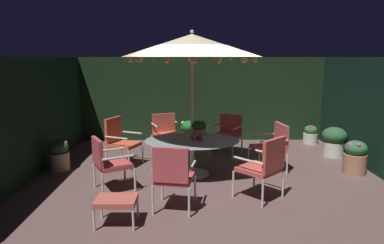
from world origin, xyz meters
name	(u,v)px	position (x,y,z in m)	size (l,w,h in m)	color
ground_plane	(207,177)	(0.00, 0.00, -0.01)	(7.25, 6.63, 0.02)	brown
hedge_backdrop_rear	(201,99)	(0.00, 3.16, 1.14)	(7.25, 0.30, 2.29)	black
hedge_backdrop_left	(22,119)	(-3.47, 0.00, 1.14)	(0.30, 6.63, 2.29)	black
patio_dining_table	(192,146)	(-0.29, 0.13, 0.59)	(1.84, 1.46, 0.71)	silver
patio_umbrella	(192,46)	(-0.29, 0.13, 2.49)	(2.58, 2.58, 2.78)	silver
centerpiece_planter	(199,128)	(-0.15, 0.14, 0.95)	(0.28, 0.28, 0.40)	#AB5E48
patio_chair_north	(173,174)	(-0.59, -1.51, 0.59)	(0.66, 0.66, 1.03)	beige
patio_chair_northeast	(265,164)	(0.86, -1.08, 0.60)	(0.86, 0.86, 1.05)	beige
patio_chair_east	(273,144)	(1.35, 0.40, 0.55)	(0.71, 0.74, 0.96)	silver
patio_chair_southeast	(228,131)	(0.57, 1.54, 0.56)	(0.80, 0.79, 0.94)	beige
patio_chair_south	(166,130)	(-0.90, 1.67, 0.56)	(0.78, 0.74, 0.95)	beige
patio_chair_southwest	(120,139)	(-1.83, 0.79, 0.57)	(0.77, 0.76, 1.02)	silver
patio_chair_west	(108,160)	(-1.75, -0.67, 0.54)	(0.79, 0.79, 0.94)	silver
ottoman_footrest	(116,202)	(-1.36, -1.90, 0.33)	(0.56, 0.41, 0.38)	silver
potted_plant_back_center	(311,134)	(2.92, 2.61, 0.24)	(0.37, 0.37, 0.50)	beige
potted_plant_back_right	(334,140)	(3.03, 1.39, 0.38)	(0.56, 0.56, 0.69)	beige
potted_plant_right_far	(59,155)	(-3.00, 0.42, 0.32)	(0.40, 0.40, 0.63)	tan
potted_plant_front_corner	(189,130)	(-0.35, 2.82, 0.32)	(0.46, 0.46, 0.58)	#A66F49
potted_plant_left_far	(355,157)	(2.94, 0.17, 0.34)	(0.44, 0.44, 0.67)	#A56F4F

